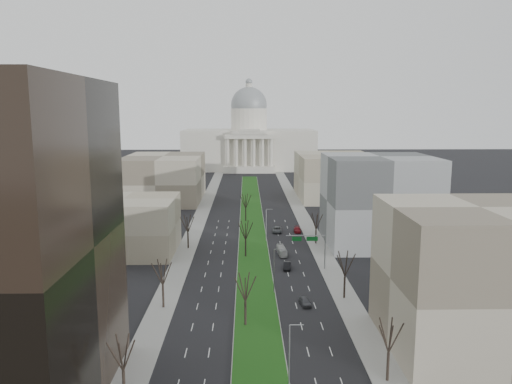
{
  "coord_description": "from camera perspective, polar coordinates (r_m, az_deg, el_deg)",
  "views": [
    {
      "loc": [
        -1.78,
        -39.95,
        36.27
      ],
      "look_at": [
        1.12,
        107.13,
        11.93
      ],
      "focal_mm": 35.0,
      "sensor_mm": 36.0,
      "label": 1
    }
  ],
  "objects": [
    {
      "name": "tree_median_b",
      "position": [
        123.47,
        -1.2,
        -4.32
      ],
      "size": [
        5.4,
        5.4,
        9.72
      ],
      "color": "black",
      "rests_on": "ground"
    },
    {
      "name": "building_tan_right",
      "position": [
        83.81,
        23.76,
        -8.98
      ],
      "size": [
        26.0,
        24.0,
        22.0
      ],
      "primitive_type": "cube",
      "color": "gray",
      "rests_on": "ground"
    },
    {
      "name": "tree_median_c",
      "position": [
        162.6,
        -1.19,
        -0.98
      ],
      "size": [
        5.4,
        5.4,
        9.72
      ],
      "color": "black",
      "rests_on": "ground"
    },
    {
      "name": "tree_left_near",
      "position": [
        66.9,
        -15.02,
        -17.27
      ],
      "size": [
        5.1,
        5.1,
        9.18
      ],
      "color": "black",
      "rests_on": "ground"
    },
    {
      "name": "tree_left_far",
      "position": [
        132.19,
        -7.82,
        -3.56
      ],
      "size": [
        5.28,
        5.28,
        9.5
      ],
      "color": "black",
      "rests_on": "ground"
    },
    {
      "name": "capitol",
      "position": [
        310.18,
        -0.8,
        5.7
      ],
      "size": [
        80.0,
        46.0,
        55.0
      ],
      "color": "beige",
      "rests_on": "ground"
    },
    {
      "name": "streetlamp_median_a",
      "position": [
        67.93,
        3.87,
        -18.22
      ],
      "size": [
        1.9,
        0.2,
        9.16
      ],
      "color": "gray",
      "rests_on": "ground"
    },
    {
      "name": "streetlamp_median_c",
      "position": [
        138.68,
        1.19,
        -3.72
      ],
      "size": [
        1.9,
        0.2,
        9.16
      ],
      "color": "gray",
      "rests_on": "ground"
    },
    {
      "name": "streetlamp_median_b",
      "position": [
        100.18,
        2.12,
        -8.92
      ],
      "size": [
        1.9,
        0.2,
        9.16
      ],
      "color": "gray",
      "rests_on": "ground"
    },
    {
      "name": "car_grey_far",
      "position": [
        149.65,
        2.42,
        -4.33
      ],
      "size": [
        2.98,
        5.81,
        1.57
      ],
      "primitive_type": "imported",
      "rotation": [
        0.0,
        0.0,
        -0.07
      ],
      "color": "#4F5356",
      "rests_on": "ground"
    },
    {
      "name": "building_beige_left",
      "position": [
        132.07,
        -14.81,
        -3.73
      ],
      "size": [
        26.0,
        22.0,
        14.0
      ],
      "primitive_type": "cube",
      "color": "tan",
      "rests_on": "ground"
    },
    {
      "name": "tree_right_near",
      "position": [
        71.22,
        14.99,
        -15.48
      ],
      "size": [
        5.16,
        5.16,
        9.29
      ],
      "color": "black",
      "rests_on": "ground"
    },
    {
      "name": "car_black",
      "position": [
        116.24,
        3.58,
        -8.4
      ],
      "size": [
        2.14,
        4.87,
        1.56
      ],
      "primitive_type": "imported",
      "rotation": [
        0.0,
        0.0,
        -0.11
      ],
      "color": "black",
      "rests_on": "ground"
    },
    {
      "name": "building_grey_right",
      "position": [
        138.85,
        13.82,
        -0.95
      ],
      "size": [
        28.0,
        26.0,
        24.0
      ],
      "primitive_type": "cube",
      "color": "#595C5D",
      "rests_on": "ground"
    },
    {
      "name": "mast_arm_signs",
      "position": [
        115.05,
        6.57,
        -5.87
      ],
      "size": [
        9.12,
        0.24,
        8.09
      ],
      "color": "gray",
      "rests_on": "ground"
    },
    {
      "name": "sidewalk_right",
      "position": [
        141.04,
        6.8,
        -5.54
      ],
      "size": [
        5.0,
        330.0,
        0.15
      ],
      "primitive_type": "cube",
      "color": "gray",
      "rests_on": "ground"
    },
    {
      "name": "car_grey_near",
      "position": [
        96.15,
        5.63,
        -12.34
      ],
      "size": [
        2.28,
        4.5,
        1.47
      ],
      "primitive_type": "imported",
      "rotation": [
        0.0,
        0.0,
        0.13
      ],
      "color": "#45464C",
      "rests_on": "ground"
    },
    {
      "name": "building_far_left",
      "position": [
        204.51,
        -10.47,
        1.57
      ],
      "size": [
        30.0,
        40.0,
        18.0
      ],
      "primitive_type": "cube",
      "color": "gray",
      "rests_on": "ground"
    },
    {
      "name": "sidewalk_left",
      "position": [
        140.6,
        -7.55,
        -5.61
      ],
      "size": [
        5.0,
        330.0,
        0.15
      ],
      "primitive_type": "cube",
      "color": "gray",
      "rests_on": "ground"
    },
    {
      "name": "building_far_right",
      "position": [
        210.0,
        8.97,
        1.82
      ],
      "size": [
        30.0,
        40.0,
        18.0
      ],
      "primitive_type": "cube",
      "color": "tan",
      "rests_on": "ground"
    },
    {
      "name": "tree_right_mid",
      "position": [
        98.3,
        10.15,
        -7.99
      ],
      "size": [
        5.52,
        5.52,
        9.94
      ],
      "color": "black",
      "rests_on": "ground"
    },
    {
      "name": "tree_right_far",
      "position": [
        136.58,
        6.9,
        -3.25
      ],
      "size": [
        5.04,
        5.04,
        9.07
      ],
      "color": "black",
      "rests_on": "ground"
    },
    {
      "name": "tree_left_mid",
      "position": [
        93.96,
        -10.65,
        -8.92
      ],
      "size": [
        5.4,
        5.4,
        9.72
      ],
      "color": "black",
      "rests_on": "ground"
    },
    {
      "name": "car_red",
      "position": [
        150.31,
        4.75,
        -4.32
      ],
      "size": [
        2.24,
        5.04,
        1.44
      ],
      "primitive_type": "imported",
      "rotation": [
        0.0,
        0.0,
        -0.05
      ],
      "color": "maroon",
      "rests_on": "ground"
    },
    {
      "name": "ground",
      "position": [
        164.02,
        -0.48,
        -3.38
      ],
      "size": [
        600.0,
        600.0,
        0.0
      ],
      "primitive_type": "plane",
      "color": "black",
      "rests_on": "ground"
    },
    {
      "name": "box_van",
      "position": [
        127.13,
        2.96,
        -6.71
      ],
      "size": [
        2.33,
        7.5,
        2.06
      ],
      "primitive_type": "imported",
      "rotation": [
        0.0,
        0.0,
        0.08
      ],
      "color": "silver",
      "rests_on": "ground"
    },
    {
      "name": "median",
      "position": [
        163.01,
        -0.48,
        -3.43
      ],
      "size": [
        8.0,
        222.03,
        0.2
      ],
      "color": "#999993",
      "rests_on": "ground"
    },
    {
      "name": "tree_median_a",
      "position": [
        85.14,
        -1.23,
        -10.72
      ],
      "size": [
        5.4,
        5.4,
        9.72
      ],
      "color": "black",
      "rests_on": "ground"
    }
  ]
}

